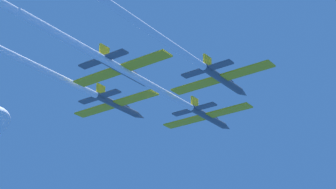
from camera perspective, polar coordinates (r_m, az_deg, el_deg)
name	(u,v)px	position (r m, az deg, el deg)	size (l,w,h in m)	color
jet_lead	(162,91)	(82.30, -0.60, 0.31)	(15.76, 46.02, 2.61)	#4C5660
jet_left_wing	(48,72)	(80.30, -11.97, 2.22)	(15.76, 50.82, 2.61)	#4C5660
jet_right_wing	(166,42)	(69.74, -0.19, 5.33)	(15.76, 48.05, 2.61)	#4C5660
jet_slot	(54,32)	(69.08, -11.36, 6.16)	(15.76, 46.48, 2.61)	#4C5660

